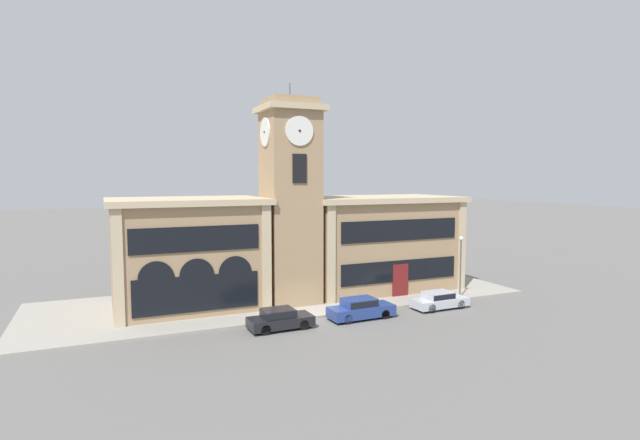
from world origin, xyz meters
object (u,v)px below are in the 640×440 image
at_px(parked_car_mid, 361,308).
at_px(street_lamp, 461,257).
at_px(parked_car_near, 280,319).
at_px(parked_car_far, 439,300).

bearing_deg(parked_car_mid, street_lamp, 8.48).
relative_size(parked_car_near, parked_car_far, 0.97).
xyz_separation_m(parked_car_near, street_lamp, (16.57, 1.84, 2.84)).
xyz_separation_m(parked_car_far, street_lamp, (3.52, 1.84, 2.86)).
bearing_deg(street_lamp, parked_car_mid, -169.99).
bearing_deg(parked_car_far, street_lamp, 26.08).
height_order(parked_car_mid, parked_car_far, parked_car_mid).
relative_size(parked_car_far, street_lamp, 0.88).
height_order(parked_car_far, street_lamp, street_lamp).
relative_size(parked_car_mid, parked_car_far, 1.08).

